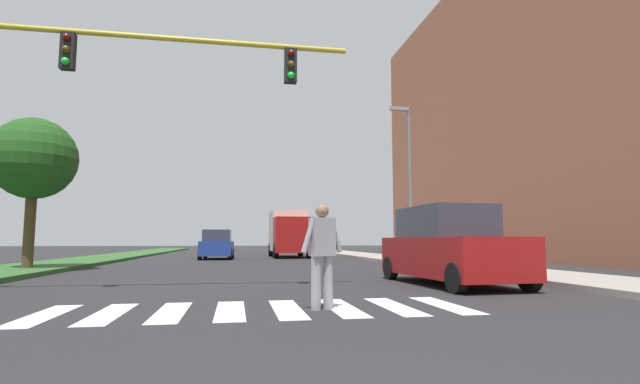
{
  "coord_description": "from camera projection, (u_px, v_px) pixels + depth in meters",
  "views": [
    {
      "loc": [
        -0.39,
        -1.53,
        1.1
      ],
      "look_at": [
        2.42,
        14.1,
        2.75
      ],
      "focal_mm": 26.23,
      "sensor_mm": 36.0,
      "label": 1
    }
  ],
  "objects": [
    {
      "name": "truck_box_delivery",
      "position": [
        289.0,
        233.0,
        31.28
      ],
      "size": [
        2.4,
        6.2,
        3.1
      ],
      "color": "maroon",
      "rests_on": "ground_plane"
    },
    {
      "name": "traffic_light_gantry",
      "position": [
        64.0,
        85.0,
        9.83
      ],
      "size": [
        8.74,
        0.3,
        6.0
      ],
      "color": "gold",
      "rests_on": "median_strip"
    },
    {
      "name": "street_lamp_right",
      "position": [
        408.0,
        168.0,
        22.73
      ],
      "size": [
        1.02,
        0.24,
        7.5
      ],
      "color": "slate",
      "rests_on": "sidewalk_right"
    },
    {
      "name": "tree_mid",
      "position": [
        34.0,
        159.0,
        16.76
      ],
      "size": [
        2.92,
        2.92,
        5.35
      ],
      "color": "#4C3823",
      "rests_on": "median_strip"
    },
    {
      "name": "suv_crossing",
      "position": [
        448.0,
        247.0,
        11.82
      ],
      "size": [
        2.16,
        4.69,
        1.97
      ],
      "color": "maroon",
      "rests_on": "ground_plane"
    },
    {
      "name": "pedestrian_performer",
      "position": [
        322.0,
        251.0,
        7.56
      ],
      "size": [
        0.74,
        0.34,
        1.69
      ],
      "color": "gray",
      "rests_on": "ground_plane"
    },
    {
      "name": "ground_plane",
      "position": [
        241.0,
        257.0,
        30.82
      ],
      "size": [
        140.0,
        140.0,
        0.0
      ],
      "primitive_type": "plane",
      "color": "#262628"
    },
    {
      "name": "sedan_midblock",
      "position": [
        217.0,
        246.0,
        27.98
      ],
      "size": [
        2.01,
        4.14,
        1.74
      ],
      "color": "navy",
      "rests_on": "ground_plane"
    },
    {
      "name": "apartment_block_right",
      "position": [
        613.0,
        100.0,
        27.76
      ],
      "size": [
        14.71,
        37.31,
        18.84
      ],
      "primitive_type": "cube",
      "color": "#A36047",
      "rests_on": "ground_plane"
    },
    {
      "name": "sidewalk_right",
      "position": [
        373.0,
        256.0,
        30.35
      ],
      "size": [
        3.0,
        64.0,
        0.15
      ],
      "primitive_type": "cube",
      "color": "#9E9991",
      "rests_on": "ground_plane"
    },
    {
      "name": "median_strip",
      "position": [
        106.0,
        258.0,
        27.48
      ],
      "size": [
        3.3,
        64.0,
        0.15
      ],
      "primitive_type": "cube",
      "color": "#2D5B28",
      "rests_on": "ground_plane"
    },
    {
      "name": "crosswalk",
      "position": [
        259.0,
        310.0,
        7.43
      ],
      "size": [
        6.75,
        2.2,
        0.01
      ],
      "color": "silver",
      "rests_on": "ground_plane"
    }
  ]
}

